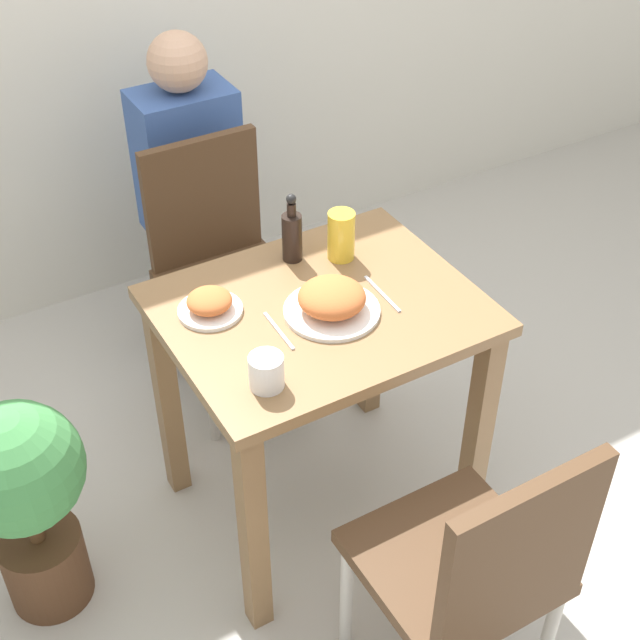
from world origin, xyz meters
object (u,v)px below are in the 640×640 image
at_px(side_plate, 210,304).
at_px(potted_plant_left, 24,493).
at_px(chair_far, 221,260).
at_px(food_plate, 332,300).
at_px(juice_glass, 341,235).
at_px(person_figure, 191,193).
at_px(sauce_bottle, 292,234).
at_px(drink_cup, 266,372).
at_px(chair_near, 477,569).

distance_m(side_plate, potted_plant_left, 0.69).
xyz_separation_m(chair_far, side_plate, (-0.27, -0.55, 0.28)).
distance_m(food_plate, potted_plant_left, 0.94).
height_order(chair_far, food_plate, chair_far).
height_order(juice_glass, person_figure, person_figure).
relative_size(side_plate, sauce_bottle, 0.82).
relative_size(potted_plant_left, person_figure, 0.59).
relative_size(side_plate, potted_plant_left, 0.25).
xyz_separation_m(food_plate, drink_cup, (-0.28, -0.16, 0.00)).
bearing_deg(person_figure, juice_glass, -82.90).
bearing_deg(side_plate, chair_near, -73.74).
bearing_deg(chair_near, potted_plant_left, -45.05).
xyz_separation_m(food_plate, sauce_bottle, (0.03, 0.27, 0.04)).
height_order(drink_cup, person_figure, person_figure).
relative_size(chair_near, potted_plant_left, 1.31).
distance_m(chair_far, potted_plant_left, 1.03).
relative_size(chair_far, side_plate, 5.33).
height_order(drink_cup, potted_plant_left, drink_cup).
height_order(juice_glass, potted_plant_left, juice_glass).
xyz_separation_m(drink_cup, potted_plant_left, (-0.57, 0.30, -0.39)).
relative_size(chair_near, food_plate, 3.59).
bearing_deg(juice_glass, side_plate, -173.58).
height_order(side_plate, person_figure, person_figure).
distance_m(chair_near, food_plate, 0.75).
xyz_separation_m(chair_near, potted_plant_left, (-0.82, 0.82, -0.09)).
distance_m(chair_far, sauce_bottle, 0.56).
bearing_deg(side_plate, juice_glass, 6.42).
height_order(food_plate, person_figure, person_figure).
height_order(chair_far, person_figure, person_figure).
height_order(chair_far, potted_plant_left, chair_far).
distance_m(drink_cup, sauce_bottle, 0.53).
height_order(chair_near, person_figure, person_figure).
xyz_separation_m(chair_near, food_plate, (0.03, 0.69, 0.30)).
xyz_separation_m(food_plate, side_plate, (-0.27, 0.16, -0.01)).
relative_size(food_plate, drink_cup, 2.93).
distance_m(chair_far, drink_cup, 0.97).
relative_size(drink_cup, potted_plant_left, 0.12).
bearing_deg(person_figure, sauce_bottle, -91.14).
relative_size(food_plate, juice_glass, 1.76).
xyz_separation_m(drink_cup, sauce_bottle, (0.31, 0.43, 0.04)).
xyz_separation_m(sauce_bottle, potted_plant_left, (-0.88, -0.14, -0.43)).
height_order(juice_glass, sauce_bottle, sauce_bottle).
bearing_deg(side_plate, sauce_bottle, 19.78).
xyz_separation_m(chair_far, food_plate, (0.01, -0.71, 0.30)).
bearing_deg(chair_far, side_plate, -115.90).
distance_m(chair_near, sauce_bottle, 1.02).
relative_size(side_plate, juice_glass, 1.19).
height_order(chair_near, chair_far, same).
bearing_deg(side_plate, chair_far, 64.10).
height_order(food_plate, drink_cup, food_plate).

